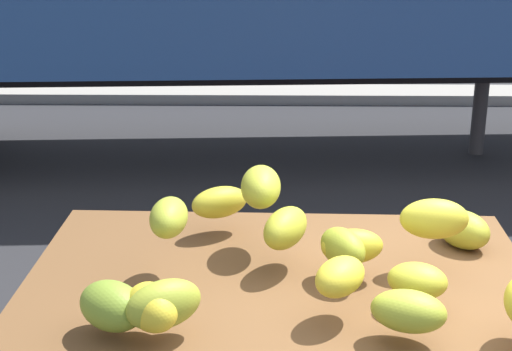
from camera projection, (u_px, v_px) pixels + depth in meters
The scene contains 1 object.
curb_strip at pixel (340, 95), 12.48m from camera, with size 80.00×0.80×0.16m, color gray.
Camera 1 is at (-1.18, -3.73, 3.01)m, focal length 54.47 mm.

